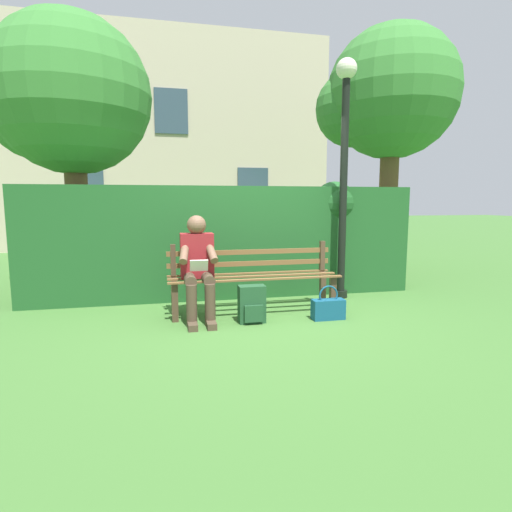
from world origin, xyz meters
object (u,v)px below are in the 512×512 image
object	(u,v)px
person_seated	(198,264)
tree_far	(385,98)
backpack	(252,305)
park_bench	(253,277)
lamp_post	(344,154)
handbag	(328,308)
tree	(65,100)

from	to	relation	value
person_seated	tree_far	world-z (taller)	tree_far
backpack	tree_far	world-z (taller)	tree_far
park_bench	backpack	bearing A→B (deg)	76.04
lamp_post	handbag	bearing A→B (deg)	58.84
park_bench	lamp_post	xyz separation A→B (m)	(-1.37, -0.47, 1.56)
person_seated	backpack	xyz separation A→B (m)	(-0.57, 0.28, -0.43)
handbag	person_seated	bearing A→B (deg)	-13.59
backpack	handbag	size ratio (longest dim) A/B	1.06
backpack	lamp_post	xyz separation A→B (m)	(-1.49, -0.92, 1.78)
tree	lamp_post	bearing A→B (deg)	155.24
person_seated	handbag	world-z (taller)	person_seated
person_seated	backpack	distance (m)	0.77
park_bench	tree	bearing A→B (deg)	-42.24
handbag	tree_far	distance (m)	5.09
person_seated	handbag	bearing A→B (deg)	166.41
tree_far	lamp_post	size ratio (longest dim) A/B	1.43
backpack	tree	bearing A→B (deg)	-48.79
lamp_post	person_seated	bearing A→B (deg)	17.31
backpack	lamp_post	size ratio (longest dim) A/B	0.13
park_bench	handbag	size ratio (longest dim) A/B	5.19
tree	backpack	world-z (taller)	tree
park_bench	lamp_post	world-z (taller)	lamp_post
backpack	lamp_post	distance (m)	2.50
backpack	lamp_post	world-z (taller)	lamp_post
person_seated	tree	world-z (taller)	tree
tree	handbag	xyz separation A→B (m)	(-3.25, 2.77, -2.77)
park_bench	backpack	world-z (taller)	park_bench
tree_far	tree	bearing A→B (deg)	3.95
person_seated	tree	xyz separation A→B (m)	(1.79, -2.41, 2.26)
tree	tree_far	world-z (taller)	tree_far
tree	lamp_post	size ratio (longest dim) A/B	1.29
person_seated	backpack	bearing A→B (deg)	153.68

